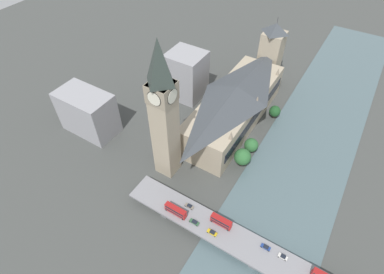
# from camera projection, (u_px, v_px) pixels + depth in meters

# --- Properties ---
(ground_plane) EXTENTS (600.00, 600.00, 0.00)m
(ground_plane) POSITION_uv_depth(u_px,v_px,m) (252.00, 139.00, 182.66)
(ground_plane) COLOR #424442
(river_water) EXTENTS (50.30, 360.00, 0.30)m
(river_water) POSITION_uv_depth(u_px,v_px,m) (303.00, 159.00, 171.16)
(river_water) COLOR #4C6066
(river_water) RESTS_ON ground_plane
(parliament_hall) EXTENTS (28.88, 88.82, 27.32)m
(parliament_hall) POSITION_uv_depth(u_px,v_px,m) (235.00, 105.00, 183.93)
(parliament_hall) COLOR tan
(parliament_hall) RESTS_ON ground_plane
(clock_tower) EXTENTS (11.58, 11.58, 78.28)m
(clock_tower) POSITION_uv_depth(u_px,v_px,m) (164.00, 112.00, 137.19)
(clock_tower) COLOR tan
(clock_tower) RESTS_ON ground_plane
(victoria_tower) EXTENTS (14.34, 14.34, 47.27)m
(victoria_tower) POSITION_uv_depth(u_px,v_px,m) (271.00, 53.00, 211.00)
(victoria_tower) COLOR tan
(victoria_tower) RESTS_ON ground_plane
(road_bridge) EXTENTS (132.61, 14.16, 4.99)m
(road_bridge) POSITION_uv_depth(u_px,v_px,m) (258.00, 253.00, 129.45)
(road_bridge) COLOR slate
(road_bridge) RESTS_ON ground_plane
(double_decker_bus_mid) EXTENTS (11.06, 2.57, 5.06)m
(double_decker_bus_mid) POSITION_uv_depth(u_px,v_px,m) (176.00, 210.00, 139.71)
(double_decker_bus_mid) COLOR red
(double_decker_bus_mid) RESTS_ON road_bridge
(double_decker_bus_rear) EXTENTS (10.20, 2.59, 5.04)m
(double_decker_bus_rear) POSITION_uv_depth(u_px,v_px,m) (221.00, 221.00, 135.83)
(double_decker_bus_rear) COLOR red
(double_decker_bus_rear) RESTS_ON road_bridge
(car_northbound_tail) EXTENTS (4.28, 1.81, 1.30)m
(car_northbound_tail) POSITION_uv_depth(u_px,v_px,m) (266.00, 247.00, 129.61)
(car_northbound_tail) COLOR navy
(car_northbound_tail) RESTS_ON road_bridge
(car_southbound_lead) EXTENTS (4.48, 1.78, 1.31)m
(car_southbound_lead) POSITION_uv_depth(u_px,v_px,m) (189.00, 206.00, 143.67)
(car_southbound_lead) COLOR slate
(car_southbound_lead) RESTS_ON road_bridge
(car_southbound_mid) EXTENTS (4.74, 1.89, 1.29)m
(car_southbound_mid) POSITION_uv_depth(u_px,v_px,m) (194.00, 222.00, 137.84)
(car_southbound_mid) COLOR #2D5638
(car_southbound_mid) RESTS_ON road_bridge
(car_southbound_tail) EXTENTS (4.04, 1.91, 1.35)m
(car_southbound_tail) POSITION_uv_depth(u_px,v_px,m) (283.00, 257.00, 126.71)
(car_southbound_tail) COLOR silver
(car_southbound_tail) RESTS_ON road_bridge
(car_southbound_extra) EXTENTS (4.74, 1.87, 1.43)m
(car_southbound_extra) POSITION_uv_depth(u_px,v_px,m) (212.00, 232.00, 134.22)
(car_southbound_extra) COLOR gold
(car_southbound_extra) RESTS_ON road_bridge
(city_block_west) EXTENTS (33.07, 19.15, 26.99)m
(city_block_west) POSITION_uv_depth(u_px,v_px,m) (88.00, 113.00, 179.08)
(city_block_west) COLOR #939399
(city_block_west) RESTS_ON ground_plane
(city_block_center) EXTENTS (23.27, 21.56, 32.41)m
(city_block_center) POSITION_uv_depth(u_px,v_px,m) (186.00, 75.00, 201.50)
(city_block_center) COLOR #939399
(city_block_center) RESTS_ON ground_plane
(tree_embankment_near) EXTENTS (9.31, 9.31, 12.11)m
(tree_embankment_near) POSITION_uv_depth(u_px,v_px,m) (243.00, 157.00, 162.85)
(tree_embankment_near) COLOR brown
(tree_embankment_near) RESTS_ON ground_plane
(tree_embankment_mid) EXTENTS (7.19, 7.19, 9.16)m
(tree_embankment_mid) POSITION_uv_depth(u_px,v_px,m) (275.00, 111.00, 191.95)
(tree_embankment_mid) COLOR brown
(tree_embankment_mid) RESTS_ON ground_plane
(tree_embankment_far) EXTENTS (8.03, 8.03, 9.60)m
(tree_embankment_far) POSITION_uv_depth(u_px,v_px,m) (251.00, 145.00, 171.44)
(tree_embankment_far) COLOR brown
(tree_embankment_far) RESTS_ON ground_plane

